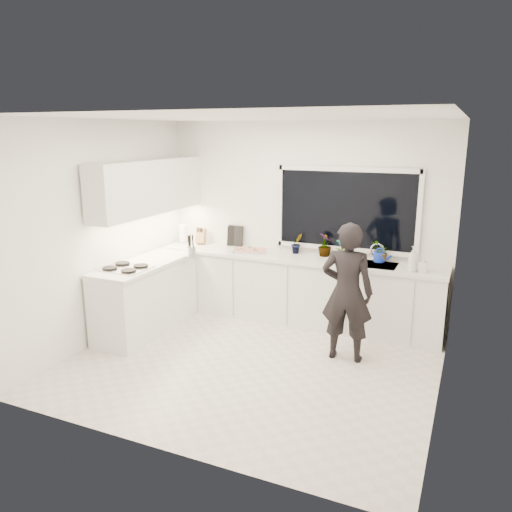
% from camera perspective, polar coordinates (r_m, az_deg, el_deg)
% --- Properties ---
extents(floor, '(4.00, 3.50, 0.02)m').
position_cam_1_polar(floor, '(5.80, -0.55, -12.20)').
color(floor, beige).
rests_on(floor, ground).
extents(wall_back, '(4.00, 0.02, 2.70)m').
position_cam_1_polar(wall_back, '(6.95, 5.44, 4.00)').
color(wall_back, white).
rests_on(wall_back, ground).
extents(wall_left, '(0.02, 3.50, 2.70)m').
position_cam_1_polar(wall_left, '(6.42, -17.17, 2.60)').
color(wall_left, white).
rests_on(wall_left, ground).
extents(wall_right, '(0.02, 3.50, 2.70)m').
position_cam_1_polar(wall_right, '(4.89, 21.40, -1.22)').
color(wall_right, white).
rests_on(wall_right, ground).
extents(ceiling, '(4.00, 3.50, 0.02)m').
position_cam_1_polar(ceiling, '(5.20, -0.63, 15.75)').
color(ceiling, white).
rests_on(ceiling, wall_back).
extents(window, '(1.80, 0.02, 1.00)m').
position_cam_1_polar(window, '(6.72, 10.26, 5.23)').
color(window, black).
rests_on(window, wall_back).
extents(base_cabinets_back, '(3.92, 0.58, 0.88)m').
position_cam_1_polar(base_cabinets_back, '(6.88, 4.44, -3.89)').
color(base_cabinets_back, white).
rests_on(base_cabinets_back, floor).
extents(base_cabinets_left, '(0.58, 1.60, 0.88)m').
position_cam_1_polar(base_cabinets_left, '(6.71, -12.45, -4.68)').
color(base_cabinets_left, white).
rests_on(base_cabinets_left, floor).
extents(countertop_back, '(3.94, 0.62, 0.04)m').
position_cam_1_polar(countertop_back, '(6.75, 4.49, -0.19)').
color(countertop_back, silver).
rests_on(countertop_back, base_cabinets_back).
extents(countertop_left, '(0.62, 1.60, 0.04)m').
position_cam_1_polar(countertop_left, '(6.58, -12.66, -0.88)').
color(countertop_left, silver).
rests_on(countertop_left, base_cabinets_left).
extents(upper_cabinets, '(0.34, 2.10, 0.70)m').
position_cam_1_polar(upper_cabinets, '(6.75, -12.15, 7.75)').
color(upper_cabinets, white).
rests_on(upper_cabinets, wall_left).
extents(sink, '(0.58, 0.42, 0.14)m').
position_cam_1_polar(sink, '(6.51, 13.26, -1.35)').
color(sink, silver).
rests_on(sink, countertop_back).
extents(faucet, '(0.03, 0.03, 0.22)m').
position_cam_1_polar(faucet, '(6.66, 13.67, 0.40)').
color(faucet, silver).
rests_on(faucet, countertop_back).
extents(stovetop, '(0.56, 0.48, 0.03)m').
position_cam_1_polar(stovetop, '(6.31, -14.69, -1.30)').
color(stovetop, black).
rests_on(stovetop, countertop_left).
extents(person, '(0.61, 0.42, 1.60)m').
position_cam_1_polar(person, '(5.71, 10.36, -4.10)').
color(person, black).
rests_on(person, floor).
extents(pizza_tray, '(0.52, 0.44, 0.03)m').
position_cam_1_polar(pizza_tray, '(6.96, -0.70, 0.59)').
color(pizza_tray, '#B5B5B9').
rests_on(pizza_tray, countertop_back).
extents(pizza, '(0.47, 0.39, 0.01)m').
position_cam_1_polar(pizza, '(6.96, -0.70, 0.73)').
color(pizza, '#C4451A').
rests_on(pizza, pizza_tray).
extents(watering_can, '(0.16, 0.16, 0.13)m').
position_cam_1_polar(watering_can, '(6.62, 13.90, -0.08)').
color(watering_can, '#1531C7').
rests_on(watering_can, countertop_back).
extents(paper_towel_roll, '(0.11, 0.11, 0.26)m').
position_cam_1_polar(paper_towel_roll, '(7.59, -8.35, 2.47)').
color(paper_towel_roll, white).
rests_on(paper_towel_roll, countertop_back).
extents(knife_block, '(0.14, 0.12, 0.22)m').
position_cam_1_polar(knife_block, '(7.48, -6.31, 2.21)').
color(knife_block, '#9C7648').
rests_on(knife_block, countertop_back).
extents(utensil_crock, '(0.17, 0.17, 0.16)m').
position_cam_1_polar(utensil_crock, '(6.67, -7.41, 0.46)').
color(utensil_crock, '#B2B2B7').
rests_on(utensil_crock, countertop_left).
extents(picture_frame_large, '(0.22, 0.07, 0.28)m').
position_cam_1_polar(picture_frame_large, '(7.33, -2.46, 2.26)').
color(picture_frame_large, black).
rests_on(picture_frame_large, countertop_back).
extents(picture_frame_small, '(0.25, 0.04, 0.30)m').
position_cam_1_polar(picture_frame_small, '(7.32, -2.39, 2.33)').
color(picture_frame_small, black).
rests_on(picture_frame_small, countertop_back).
extents(herb_plants, '(1.39, 0.30, 0.31)m').
position_cam_1_polar(herb_plants, '(6.70, 9.98, 0.93)').
color(herb_plants, '#26662D').
rests_on(herb_plants, countertop_back).
extents(soap_bottles, '(0.25, 0.16, 0.31)m').
position_cam_1_polar(soap_bottles, '(6.25, 17.80, -0.50)').
color(soap_bottles, '#D8BF66').
rests_on(soap_bottles, countertop_back).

